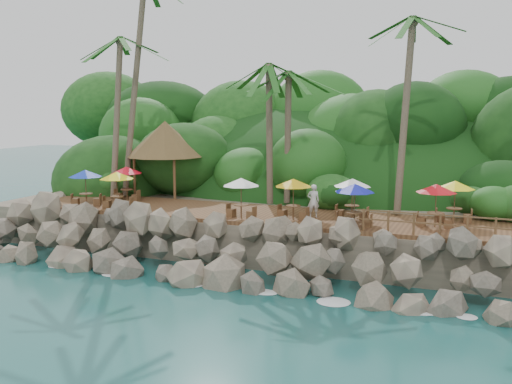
% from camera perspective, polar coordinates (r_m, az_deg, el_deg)
% --- Properties ---
extents(ground, '(140.00, 140.00, 0.00)m').
position_cam_1_polar(ground, '(26.37, -4.92, -9.13)').
color(ground, '#19514F').
rests_on(ground, ground).
extents(land_base, '(32.00, 25.20, 2.10)m').
position_cam_1_polar(land_base, '(40.66, 5.26, -1.35)').
color(land_base, gray).
rests_on(land_base, ground).
extents(jungle_hill, '(44.80, 28.00, 15.40)m').
position_cam_1_polar(jungle_hill, '(47.97, 7.81, -1.16)').
color(jungle_hill, '#143811').
rests_on(jungle_hill, ground).
extents(seawall, '(29.00, 4.00, 2.30)m').
position_cam_1_polar(seawall, '(27.79, -3.09, -5.73)').
color(seawall, gray).
rests_on(seawall, ground).
extents(terrace, '(26.00, 5.00, 0.20)m').
position_cam_1_polar(terrace, '(31.15, 0.00, -2.18)').
color(terrace, brown).
rests_on(terrace, land_base).
extents(jungle_foliage, '(44.00, 16.00, 12.00)m').
position_cam_1_polar(jungle_foliage, '(39.91, 4.82, -3.06)').
color(jungle_foliage, '#143811').
rests_on(jungle_foliage, ground).
extents(foam_line, '(25.20, 0.80, 0.06)m').
position_cam_1_polar(foam_line, '(26.62, -4.63, -8.89)').
color(foam_line, white).
rests_on(foam_line, ground).
extents(palms, '(31.01, 7.40, 14.61)m').
position_cam_1_polar(palms, '(33.42, 2.80, 15.24)').
color(palms, brown).
rests_on(palms, ground).
extents(palapa, '(4.88, 4.88, 4.60)m').
position_cam_1_polar(palapa, '(37.43, -8.69, 5.05)').
color(palapa, brown).
rests_on(palapa, ground).
extents(dining_clusters, '(21.32, 4.74, 2.01)m').
position_cam_1_polar(dining_clusters, '(30.13, 0.75, 0.86)').
color(dining_clusters, brown).
rests_on(dining_clusters, terrace).
extents(railing, '(8.30, 0.10, 1.00)m').
position_cam_1_polar(railing, '(26.59, 18.43, -2.93)').
color(railing, brown).
rests_on(railing, terrace).
extents(waiter, '(0.73, 0.62, 1.68)m').
position_cam_1_polar(waiter, '(29.86, 5.51, -0.86)').
color(waiter, silver).
rests_on(waiter, terrace).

